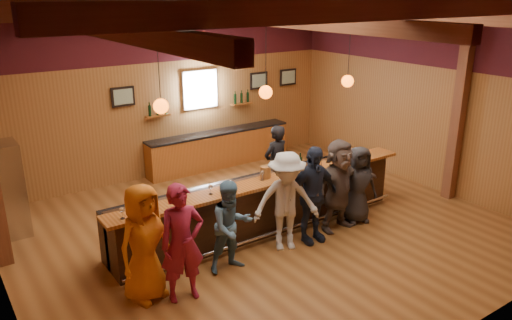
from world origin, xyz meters
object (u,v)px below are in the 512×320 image
object	(u,v)px
customer_denim	(231,226)
customer_redvest	(182,243)
back_bar_cabinet	(220,149)
customer_orange	(144,243)
customer_white	(286,202)
bartender	(276,165)
customer_navy	(312,195)
customer_dark	(358,185)
ice_bucket	(266,172)
customer_brown	(339,185)
bottle_a	(284,166)
bar_counter	(261,202)
stainless_fridge	(3,191)

from	to	relation	value
customer_denim	customer_redvest	bearing A→B (deg)	-161.11
back_bar_cabinet	customer_orange	size ratio (longest dim) A/B	2.20
customer_white	bartender	world-z (taller)	customer_white
customer_navy	customer_dark	size ratio (longest dim) A/B	1.17
customer_orange	customer_navy	world-z (taller)	customer_navy
bartender	ice_bucket	xyz separation A→B (m)	(-1.00, -1.02, 0.35)
customer_brown	bottle_a	bearing A→B (deg)	139.42
bar_counter	stainless_fridge	bearing A→B (deg)	149.24
customer_white	customer_brown	size ratio (longest dim) A/B	1.00
customer_brown	ice_bucket	size ratio (longest dim) A/B	8.14
customer_orange	customer_white	size ratio (longest dim) A/B	1.00
customer_white	customer_brown	bearing A→B (deg)	27.18
stainless_fridge	customer_white	bearing A→B (deg)	-40.25
stainless_fridge	ice_bucket	bearing A→B (deg)	-33.10
bar_counter	bottle_a	world-z (taller)	bottle_a
customer_orange	customer_denim	distance (m)	1.48
customer_white	customer_orange	bearing A→B (deg)	-154.91
customer_orange	customer_dark	bearing A→B (deg)	-16.04
customer_orange	customer_denim	bearing A→B (deg)	-18.94
back_bar_cabinet	customer_white	world-z (taller)	customer_white
customer_denim	customer_navy	world-z (taller)	customer_navy
stainless_fridge	customer_dark	xyz separation A→B (m)	(5.86, -3.31, -0.12)
customer_dark	ice_bucket	xyz separation A→B (m)	(-1.79, 0.65, 0.44)
stainless_fridge	ice_bucket	xyz separation A→B (m)	(4.07, -2.65, 0.32)
bar_counter	ice_bucket	distance (m)	0.73
customer_denim	bottle_a	world-z (taller)	customer_denim
bar_counter	stainless_fridge	size ratio (longest dim) A/B	3.50
back_bar_cabinet	customer_navy	size ratio (longest dim) A/B	2.19
customer_orange	customer_white	bearing A→B (deg)	-16.80
customer_redvest	ice_bucket	world-z (taller)	customer_redvest
stainless_fridge	ice_bucket	world-z (taller)	stainless_fridge
bar_counter	bartender	world-z (taller)	bartender
customer_brown	customer_dark	distance (m)	0.57
bar_counter	customer_white	distance (m)	1.02
stainless_fridge	customer_navy	distance (m)	5.70
back_bar_cabinet	ice_bucket	distance (m)	4.04
back_bar_cabinet	customer_redvest	world-z (taller)	customer_redvest
customer_white	customer_dark	size ratio (longest dim) A/B	1.16
stainless_fridge	bottle_a	bearing A→B (deg)	-30.69
customer_denim	customer_brown	world-z (taller)	customer_brown
bar_counter	customer_navy	world-z (taller)	customer_navy
stainless_fridge	ice_bucket	size ratio (longest dim) A/B	8.13
customer_denim	ice_bucket	world-z (taller)	customer_denim
customer_brown	bar_counter	bearing A→B (deg)	142.11
bottle_a	customer_navy	bearing A→B (deg)	-85.44
customer_orange	customer_redvest	world-z (taller)	customer_redvest
back_bar_cabinet	stainless_fridge	size ratio (longest dim) A/B	2.22
customer_navy	customer_denim	bearing A→B (deg)	-174.71
customer_brown	bottle_a	size ratio (longest dim) A/B	4.84
bartender	ice_bucket	bearing A→B (deg)	38.00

